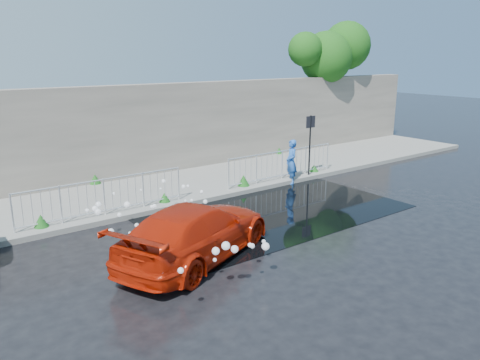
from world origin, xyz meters
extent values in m
plane|color=black|center=(0.00, 0.00, 0.00)|extent=(90.00, 90.00, 0.00)
cube|color=slate|center=(0.00, 5.00, 0.07)|extent=(30.00, 4.00, 0.15)
cube|color=slate|center=(0.00, 3.00, 0.08)|extent=(30.00, 0.25, 0.16)
cube|color=#635D53|center=(0.00, 7.20, 1.90)|extent=(30.00, 0.60, 3.50)
cube|color=black|center=(0.50, 1.00, 0.01)|extent=(8.00, 5.00, 0.01)
cylinder|color=black|center=(4.20, 3.10, 1.25)|extent=(0.06, 0.06, 2.50)
cube|color=black|center=(4.20, 3.10, 2.25)|extent=(0.45, 0.04, 0.45)
cylinder|color=#332114|center=(10.00, 8.20, 2.50)|extent=(0.36, 0.36, 5.00)
sphere|color=#1F4811|center=(9.50, 7.40, 4.60)|extent=(2.64, 2.64, 2.64)
sphere|color=#1F4811|center=(11.00, 7.40, 5.20)|extent=(2.50, 2.50, 2.50)
sphere|color=#1F4811|center=(8.00, 7.40, 5.00)|extent=(1.67, 1.67, 1.67)
cylinder|color=silver|center=(-6.50, 3.35, 0.70)|extent=(0.05, 0.05, 1.10)
cylinder|color=silver|center=(-1.50, 3.35, 0.70)|extent=(0.05, 0.05, 1.10)
cylinder|color=silver|center=(-4.00, 3.35, 1.22)|extent=(5.00, 0.04, 0.04)
cylinder|color=silver|center=(-4.00, 3.35, 0.27)|extent=(5.00, 0.04, 0.04)
cylinder|color=silver|center=(0.50, 3.35, 0.70)|extent=(0.05, 0.05, 1.10)
cylinder|color=silver|center=(5.50, 3.35, 0.70)|extent=(0.05, 0.05, 1.10)
cylinder|color=silver|center=(3.00, 3.35, 1.22)|extent=(5.00, 0.04, 0.04)
cylinder|color=silver|center=(3.00, 3.35, 0.27)|extent=(5.00, 0.04, 0.04)
cone|color=#154F18|center=(-5.80, 3.40, 0.33)|extent=(0.40, 0.40, 0.36)
cone|color=#154F18|center=(-2.00, 3.40, 0.30)|extent=(0.36, 0.36, 0.30)
cone|color=#154F18|center=(1.20, 3.40, 0.35)|extent=(0.44, 0.44, 0.40)
cone|color=#154F18|center=(4.80, 3.40, 0.29)|extent=(0.38, 0.38, 0.28)
cone|color=#154F18|center=(-3.00, 6.90, 0.33)|extent=(0.42, 0.42, 0.35)
cone|color=#154F18|center=(6.00, 6.90, 0.30)|extent=(0.34, 0.34, 0.30)
sphere|color=white|center=(-4.05, 0.35, 0.19)|extent=(0.10, 0.10, 0.10)
sphere|color=white|center=(-2.11, 1.51, 0.70)|extent=(0.09, 0.09, 0.09)
sphere|color=white|center=(-4.83, 1.78, 0.92)|extent=(0.15, 0.15, 0.15)
sphere|color=white|center=(-2.62, 2.43, 0.92)|extent=(0.06, 0.06, 0.06)
sphere|color=white|center=(-4.36, 0.77, 0.46)|extent=(0.08, 0.08, 0.08)
sphere|color=white|center=(-1.63, 1.74, 0.81)|extent=(0.11, 0.11, 0.11)
sphere|color=white|center=(-3.58, 0.86, 0.46)|extent=(0.14, 0.14, 0.14)
sphere|color=white|center=(-2.47, 1.18, 0.66)|extent=(0.09, 0.09, 0.09)
sphere|color=white|center=(-3.41, 1.41, 0.79)|extent=(0.11, 0.11, 0.11)
sphere|color=white|center=(-3.05, 0.40, 0.27)|extent=(0.11, 0.11, 0.11)
sphere|color=white|center=(-3.36, 1.36, 0.81)|extent=(0.12, 0.12, 0.12)
sphere|color=white|center=(-4.77, 1.74, 0.83)|extent=(0.17, 0.17, 0.17)
sphere|color=white|center=(-2.70, 0.70, 0.44)|extent=(0.06, 0.06, 0.06)
sphere|color=white|center=(-4.97, 1.98, 0.84)|extent=(0.10, 0.10, 0.10)
sphere|color=white|center=(-3.89, 0.82, 0.52)|extent=(0.06, 0.06, 0.06)
sphere|color=white|center=(-2.39, 2.66, 1.06)|extent=(0.13, 0.13, 0.13)
sphere|color=white|center=(-2.38, 0.77, 0.45)|extent=(0.17, 0.17, 0.17)
sphere|color=white|center=(-2.91, 0.85, 0.53)|extent=(0.08, 0.08, 0.08)
sphere|color=white|center=(-3.21, 2.49, 0.97)|extent=(0.06, 0.06, 0.06)
sphere|color=white|center=(-4.03, 2.47, 1.02)|extent=(0.07, 0.07, 0.07)
sphere|color=white|center=(-2.39, 1.39, 0.77)|extent=(0.06, 0.06, 0.06)
sphere|color=white|center=(-4.14, 0.82, 0.60)|extent=(0.11, 0.11, 0.11)
sphere|color=white|center=(-4.69, 1.92, 0.97)|extent=(0.15, 0.15, 0.15)
sphere|color=white|center=(-1.91, 2.05, 0.97)|extent=(0.09, 0.09, 0.09)
sphere|color=white|center=(-3.83, 0.72, 0.56)|extent=(0.09, 0.09, 0.09)
sphere|color=white|center=(-3.34, 0.68, 0.28)|extent=(0.10, 0.10, 0.10)
sphere|color=white|center=(-3.94, 1.83, 0.84)|extent=(0.17, 0.17, 0.17)
sphere|color=white|center=(-1.81, 1.26, 0.66)|extent=(0.13, 0.13, 0.13)
sphere|color=white|center=(-4.34, 1.39, 0.76)|extent=(0.12, 0.12, 0.12)
sphere|color=white|center=(-2.01, 2.13, 0.95)|extent=(0.12, 0.12, 0.12)
sphere|color=white|center=(-1.82, 1.03, 0.46)|extent=(0.15, 0.15, 0.15)
sphere|color=white|center=(-2.49, 1.12, 0.64)|extent=(0.10, 0.10, 0.10)
sphere|color=white|center=(-2.15, 1.34, 0.63)|extent=(0.08, 0.08, 0.08)
sphere|color=white|center=(-3.42, 0.53, 0.47)|extent=(0.17, 0.17, 0.17)
sphere|color=white|center=(-4.78, 0.93, 0.54)|extent=(0.17, 0.17, 0.17)
sphere|color=white|center=(-3.84, -2.29, 0.91)|extent=(0.16, 0.16, 0.16)
sphere|color=white|center=(-4.90, -2.72, 0.96)|extent=(0.12, 0.12, 0.12)
sphere|color=white|center=(-3.51, -1.75, 0.42)|extent=(0.09, 0.09, 0.09)
sphere|color=white|center=(-4.87, -1.93, 0.65)|extent=(0.13, 0.13, 0.13)
sphere|color=white|center=(-3.56, -1.38, 0.33)|extent=(0.11, 0.11, 0.11)
sphere|color=white|center=(-3.70, -2.45, 1.04)|extent=(0.18, 0.18, 0.18)
sphere|color=white|center=(-3.14, -2.52, 0.94)|extent=(0.10, 0.10, 0.10)
sphere|color=white|center=(-4.57, -1.80, 0.58)|extent=(0.10, 0.10, 0.10)
sphere|color=white|center=(-2.57, -1.87, 0.56)|extent=(0.12, 0.12, 0.12)
sphere|color=white|center=(-4.18, -1.94, 0.71)|extent=(0.07, 0.07, 0.07)
sphere|color=white|center=(-2.10, -1.72, 0.50)|extent=(0.10, 0.10, 0.10)
sphere|color=white|center=(-2.63, -2.41, 0.74)|extent=(0.18, 0.18, 0.18)
sphere|color=white|center=(-4.53, -1.36, 0.17)|extent=(0.14, 0.14, 0.14)
sphere|color=white|center=(-3.50, -2.48, 0.93)|extent=(0.16, 0.16, 0.16)
imported|color=#AB1B06|center=(-3.28, -0.61, 0.67)|extent=(5.00, 3.59, 1.35)
imported|color=blue|center=(3.16, 3.00, 0.84)|extent=(0.60, 0.72, 1.68)
camera|label=1|loc=(-8.68, -9.57, 4.73)|focal=35.00mm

